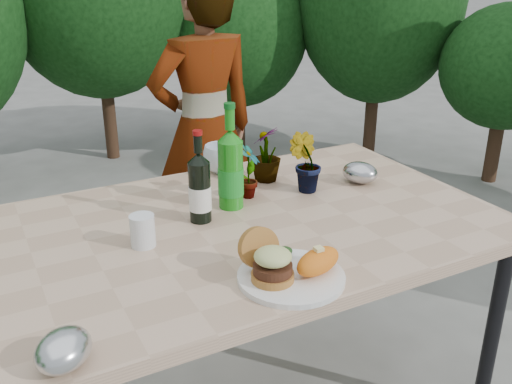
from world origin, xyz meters
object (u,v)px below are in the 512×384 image
dinner_plate (291,277)px  person (204,130)px  wine_bottle (200,189)px  patio_table (244,238)px

dinner_plate → person: person is taller
person → wine_bottle: bearing=64.4°
patio_table → dinner_plate: 0.38m
dinner_plate → wine_bottle: 0.46m
patio_table → person: bearing=74.0°
patio_table → person: size_ratio=1.07×
patio_table → dinner_plate: bearing=-97.6°
dinner_plate → wine_bottle: (-0.07, 0.44, 0.10)m
wine_bottle → person: person is taller
wine_bottle → person: 1.02m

